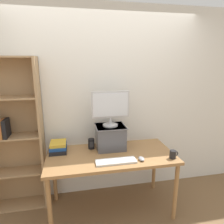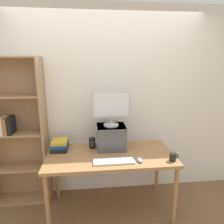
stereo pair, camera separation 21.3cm
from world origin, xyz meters
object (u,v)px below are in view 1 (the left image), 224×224
(computer_mouse, at_px, (141,159))
(computer_monitor, at_px, (110,107))
(bookshelf_unit, at_px, (10,135))
(desk, at_px, (111,160))
(book_stack, at_px, (58,147))
(coffee_mug, at_px, (173,154))
(riser_box, at_px, (110,137))
(keyboard, at_px, (116,161))
(desk_speaker, at_px, (91,144))

(computer_mouse, bearing_deg, computer_monitor, 125.37)
(bookshelf_unit, bearing_deg, desk, -15.67)
(book_stack, distance_m, coffee_mug, 1.40)
(coffee_mug, bearing_deg, book_stack, 160.98)
(riser_box, bearing_deg, keyboard, -91.60)
(book_stack, bearing_deg, computer_mouse, -24.60)
(bookshelf_unit, distance_m, desk_speaker, 1.01)
(desk, relative_size, computer_monitor, 3.24)
(desk_speaker, bearing_deg, computer_mouse, -39.11)
(computer_monitor, xyz_separation_m, keyboard, (-0.01, -0.39, -0.54))
(desk, bearing_deg, keyboard, -85.61)
(bookshelf_unit, distance_m, computer_monitor, 1.29)
(computer_mouse, xyz_separation_m, desk_speaker, (-0.53, 0.43, 0.05))
(computer_monitor, xyz_separation_m, desk_speaker, (-0.25, 0.03, -0.48))
(bookshelf_unit, height_order, riser_box, bookshelf_unit)
(coffee_mug, height_order, desk_speaker, desk_speaker)
(book_stack, relative_size, desk_speaker, 2.01)
(computer_monitor, relative_size, coffee_mug, 4.51)
(book_stack, bearing_deg, coffee_mug, -19.02)
(bookshelf_unit, distance_m, computer_mouse, 1.63)
(computer_monitor, distance_m, desk_speaker, 0.54)
(bookshelf_unit, bearing_deg, riser_box, -7.25)
(keyboard, xyz_separation_m, desk_speaker, (-0.23, 0.42, 0.05))
(computer_mouse, xyz_separation_m, book_stack, (-0.95, 0.43, 0.04))
(desk_speaker, bearing_deg, computer_monitor, -6.87)
(desk, bearing_deg, coffee_mug, -19.49)
(desk_speaker, bearing_deg, bookshelf_unit, 172.57)
(coffee_mug, bearing_deg, riser_box, 147.25)
(riser_box, height_order, book_stack, riser_box)
(riser_box, distance_m, book_stack, 0.67)
(keyboard, bearing_deg, computer_monitor, 88.39)
(riser_box, relative_size, computer_monitor, 0.80)
(bookshelf_unit, relative_size, book_stack, 7.28)
(riser_box, relative_size, coffee_mug, 3.61)
(book_stack, distance_m, desk_speaker, 0.42)
(computer_mouse, bearing_deg, keyboard, 177.92)
(keyboard, distance_m, coffee_mug, 0.67)
(book_stack, relative_size, coffee_mug, 2.53)
(bookshelf_unit, bearing_deg, desk_speaker, -7.43)
(desk, height_order, keyboard, keyboard)
(keyboard, relative_size, desk_speaker, 3.46)
(riser_box, bearing_deg, computer_mouse, -54.72)
(bookshelf_unit, distance_m, riser_box, 1.25)
(computer_mouse, height_order, coffee_mug, coffee_mug)
(desk, relative_size, coffee_mug, 14.61)
(keyboard, distance_m, computer_mouse, 0.30)
(desk, distance_m, desk_speaker, 0.34)
(desk, bearing_deg, computer_monitor, 81.45)
(coffee_mug, relative_size, desk_speaker, 0.79)
(bookshelf_unit, bearing_deg, book_stack, -12.47)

